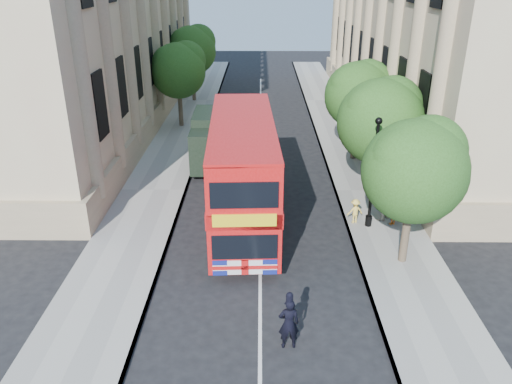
{
  "coord_description": "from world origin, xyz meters",
  "views": [
    {
      "loc": [
        -0.02,
        -14.5,
        11.04
      ],
      "look_at": [
        -0.19,
        4.89,
        2.3
      ],
      "focal_mm": 35.0,
      "sensor_mm": 36.0,
      "label": 1
    }
  ],
  "objects_px": {
    "box_van": "(212,141)",
    "lamp_post": "(373,178)",
    "double_decker_bus": "(243,170)",
    "woman_pedestrian": "(382,202)",
    "police_constable": "(289,323)"
  },
  "relations": [
    {
      "from": "double_decker_bus",
      "to": "lamp_post",
      "type": "bearing_deg",
      "value": -7.72
    },
    {
      "from": "double_decker_bus",
      "to": "police_constable",
      "type": "bearing_deg",
      "value": -81.28
    },
    {
      "from": "box_van",
      "to": "police_constable",
      "type": "distance_m",
      "value": 16.41
    },
    {
      "from": "box_van",
      "to": "woman_pedestrian",
      "type": "bearing_deg",
      "value": -41.47
    },
    {
      "from": "double_decker_bus",
      "to": "box_van",
      "type": "distance_m",
      "value": 7.81
    },
    {
      "from": "double_decker_bus",
      "to": "woman_pedestrian",
      "type": "bearing_deg",
      "value": -1.54
    },
    {
      "from": "box_van",
      "to": "lamp_post",
      "type": "bearing_deg",
      "value": -46.35
    },
    {
      "from": "box_van",
      "to": "woman_pedestrian",
      "type": "height_order",
      "value": "box_van"
    },
    {
      "from": "box_van",
      "to": "police_constable",
      "type": "height_order",
      "value": "box_van"
    },
    {
      "from": "lamp_post",
      "to": "woman_pedestrian",
      "type": "height_order",
      "value": "lamp_post"
    },
    {
      "from": "police_constable",
      "to": "woman_pedestrian",
      "type": "bearing_deg",
      "value": -123.86
    },
    {
      "from": "police_constable",
      "to": "box_van",
      "type": "bearing_deg",
      "value": -81.31
    },
    {
      "from": "lamp_post",
      "to": "double_decker_bus",
      "type": "xyz_separation_m",
      "value": [
        -5.81,
        0.53,
        0.16
      ]
    },
    {
      "from": "box_van",
      "to": "police_constable",
      "type": "bearing_deg",
      "value": -77.78
    },
    {
      "from": "double_decker_bus",
      "to": "box_van",
      "type": "height_order",
      "value": "double_decker_bus"
    }
  ]
}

